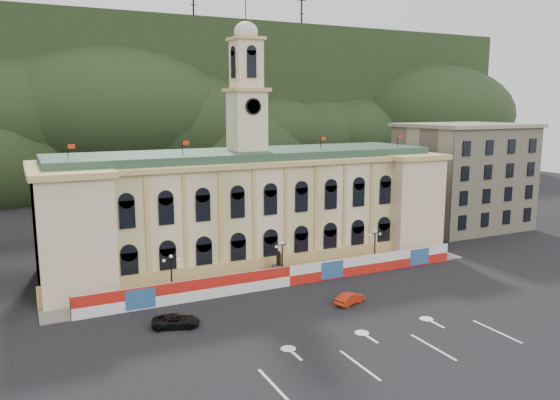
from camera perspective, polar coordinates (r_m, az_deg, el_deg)
name	(u,v)px	position (r m, az deg, el deg)	size (l,w,h in m)	color
ground	(359,331)	(55.32, 8.25, -13.38)	(260.00, 260.00, 0.00)	black
lane_markings	(390,351)	(51.64, 11.47, -15.23)	(26.00, 10.00, 0.02)	white
hill_ridge	(122,113)	(166.38, -16.14, 8.69)	(230.00, 80.00, 64.00)	black
city_hall	(249,206)	(76.52, -3.29, -0.62)	(56.20, 17.60, 37.10)	beige
side_building_right	(463,176)	(103.09, 18.58, 2.43)	(21.00, 17.00, 18.60)	#C0B394
hoarding_fence	(290,276)	(67.06, 1.01, -7.93)	(50.00, 0.44, 2.50)	red
pavement	(280,279)	(69.69, -0.05, -8.24)	(56.00, 5.50, 0.16)	slate
statue	(279,270)	(69.56, -0.14, -7.32)	(1.40, 1.40, 3.72)	#595651
lamp_left	(171,272)	(63.49, -11.28, -7.43)	(1.96, 0.44, 5.15)	black
lamp_center	(282,257)	(68.17, 0.23, -6.03)	(1.96, 0.44, 5.15)	black
lamp_right	(375,245)	(75.19, 9.87, -4.66)	(1.96, 0.44, 5.15)	black
red_sedan	(350,298)	(61.84, 7.28, -10.16)	(4.14, 2.62, 1.29)	#B8250D
black_suv	(176,321)	(56.30, -10.84, -12.31)	(5.14, 3.53, 1.31)	black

